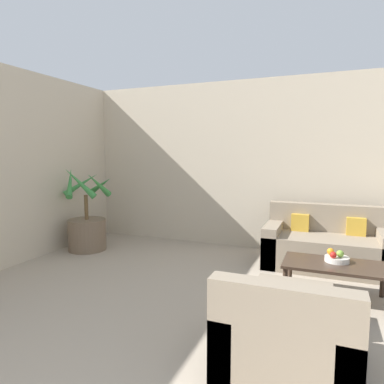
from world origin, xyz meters
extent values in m
cube|color=beige|center=(0.00, 6.41, 1.35)|extent=(8.44, 0.06, 2.70)
cylinder|color=brown|center=(-2.99, 5.28, 0.25)|extent=(0.59, 0.59, 0.49)
cylinder|color=brown|center=(-2.99, 5.28, 0.69)|extent=(0.06, 0.06, 0.39)
cone|color=#38843D|center=(-2.74, 5.28, 1.06)|extent=(0.10, 0.56, 0.43)
cone|color=#38843D|center=(-2.91, 5.54, 1.02)|extent=(0.60, 0.28, 0.35)
cone|color=#38843D|center=(-3.21, 5.43, 1.04)|extent=(0.42, 0.53, 0.39)
cone|color=#38843D|center=(-3.18, 5.14, 1.09)|extent=(0.39, 0.48, 0.48)
cone|color=#38843D|center=(-2.93, 5.07, 1.10)|extent=(0.52, 0.25, 0.50)
cube|color=gray|center=(0.56, 5.75, 0.22)|extent=(1.60, 0.83, 0.44)
cube|color=gray|center=(0.56, 6.09, 0.63)|extent=(1.60, 0.16, 0.39)
cube|color=gray|center=(-0.14, 5.75, 0.28)|extent=(0.20, 0.83, 0.56)
cube|color=gold|center=(0.20, 5.97, 0.56)|extent=(0.24, 0.12, 0.24)
cube|color=gold|center=(0.92, 5.97, 0.56)|extent=(0.24, 0.12, 0.24)
cylinder|color=#38281E|center=(0.18, 4.50, 0.18)|extent=(0.05, 0.05, 0.35)
cylinder|color=#38281E|center=(0.18, 4.98, 0.18)|extent=(0.05, 0.05, 0.35)
cylinder|color=#38281E|center=(1.14, 4.98, 0.18)|extent=(0.05, 0.05, 0.35)
cube|color=#38281E|center=(0.66, 4.74, 0.37)|extent=(1.05, 0.57, 0.03)
cylinder|color=beige|center=(0.67, 4.82, 0.41)|extent=(0.25, 0.25, 0.06)
sphere|color=red|center=(0.64, 4.75, 0.47)|extent=(0.07, 0.07, 0.07)
sphere|color=olive|center=(0.70, 4.81, 0.48)|extent=(0.08, 0.08, 0.08)
sphere|color=orange|center=(0.61, 4.87, 0.48)|extent=(0.07, 0.07, 0.07)
cube|color=gray|center=(0.34, 3.33, 0.19)|extent=(0.92, 0.87, 0.38)
cube|color=gray|center=(0.34, 2.97, 0.57)|extent=(0.92, 0.16, 0.37)
cube|color=gray|center=(-0.04, 3.33, 0.24)|extent=(0.16, 0.87, 0.48)
cube|color=gray|center=(0.72, 3.33, 0.24)|extent=(0.16, 0.87, 0.48)
cube|color=gray|center=(0.30, 4.04, 0.17)|extent=(0.68, 0.44, 0.35)
camera|label=1|loc=(0.57, 0.94, 1.54)|focal=32.00mm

